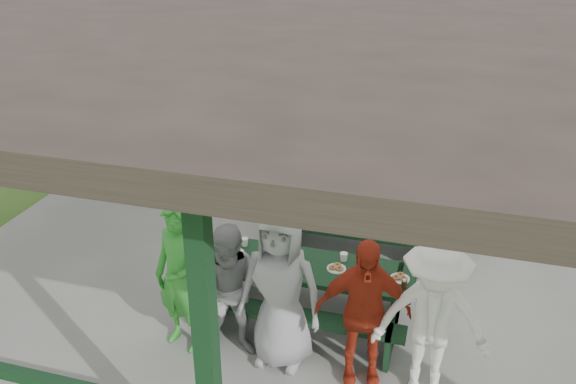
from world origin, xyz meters
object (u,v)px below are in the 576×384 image
(picnic_table_near, at_px, (308,285))
(contestant_grey_mid, at_px, (281,289))
(contestant_red, at_px, (363,312))
(spectator_grey, at_px, (432,175))
(spectator_lblue, at_px, (324,164))
(spectator_blue, at_px, (242,144))
(contestant_green, at_px, (181,277))
(contestant_white_fedora, at_px, (432,320))
(picnic_table_far, at_px, (360,212))
(pickup_truck, at_px, (557,76))
(contestant_grey_left, at_px, (233,293))
(farm_trailer, at_px, (289,56))

(picnic_table_near, xyz_separation_m, contestant_grey_mid, (-0.10, -0.78, 0.45))
(contestant_red, bearing_deg, spectator_grey, 70.35)
(spectator_lblue, height_order, spectator_blue, spectator_lblue)
(contestant_green, distance_m, contestant_red, 1.98)
(picnic_table_near, relative_size, contestant_white_fedora, 1.33)
(picnic_table_near, xyz_separation_m, spectator_blue, (-2.01, 3.25, 0.35))
(picnic_table_near, distance_m, picnic_table_far, 2.02)
(contestant_red, height_order, pickup_truck, contestant_red)
(spectator_blue, bearing_deg, pickup_truck, -119.31)
(contestant_grey_left, height_order, contestant_grey_mid, contestant_grey_mid)
(spectator_lblue, bearing_deg, spectator_blue, -30.23)
(spectator_lblue, relative_size, spectator_blue, 1.01)
(spectator_blue, relative_size, farm_trailer, 0.38)
(picnic_table_far, bearing_deg, contestant_grey_left, -107.12)
(contestant_grey_left, distance_m, spectator_grey, 4.09)
(contestant_green, relative_size, contestant_white_fedora, 0.98)
(contestant_green, distance_m, spectator_grey, 4.40)
(picnic_table_far, relative_size, spectator_blue, 1.49)
(pickup_truck, bearing_deg, contestant_green, 168.64)
(contestant_green, distance_m, spectator_lblue, 3.70)
(spectator_grey, bearing_deg, pickup_truck, -96.20)
(contestant_red, bearing_deg, picnic_table_far, 87.26)
(contestant_grey_left, height_order, contestant_red, contestant_red)
(picnic_table_near, height_order, contestant_grey_mid, contestant_grey_mid)
(contestant_grey_mid, bearing_deg, contestant_red, 0.27)
(spectator_blue, bearing_deg, spectator_lblue, 174.22)
(picnic_table_far, bearing_deg, contestant_grey_mid, -97.25)
(spectator_blue, bearing_deg, spectator_grey, -176.03)
(picnic_table_near, xyz_separation_m, contestant_white_fedora, (1.45, -0.84, 0.42))
(contestant_white_fedora, xyz_separation_m, spectator_lblue, (-1.92, 3.62, -0.06))
(picnic_table_far, height_order, contestant_grey_left, contestant_grey_left)
(picnic_table_near, distance_m, spectator_blue, 3.84)
(picnic_table_far, bearing_deg, picnic_table_near, -97.27)
(contestant_green, bearing_deg, contestant_grey_left, 15.74)
(picnic_table_far, height_order, contestant_white_fedora, contestant_white_fedora)
(picnic_table_far, bearing_deg, spectator_blue, 151.08)
(contestant_red, relative_size, spectator_lblue, 1.00)
(contestant_grey_mid, relative_size, farm_trailer, 0.43)
(pickup_truck, bearing_deg, contestant_red, 177.98)
(pickup_truck, bearing_deg, contestant_grey_mid, 173.66)
(spectator_grey, bearing_deg, spectator_lblue, 15.17)
(spectator_lblue, bearing_deg, contestant_red, 95.83)
(picnic_table_near, distance_m, pickup_truck, 10.50)
(farm_trailer, bearing_deg, spectator_lblue, -78.80)
(contestant_red, bearing_deg, spectator_blue, 111.26)
(spectator_grey, relative_size, farm_trailer, 0.38)
(contestant_green, bearing_deg, spectator_grey, 70.90)
(contestant_red, bearing_deg, contestant_grey_mid, 164.62)
(picnic_table_far, relative_size, contestant_grey_mid, 1.32)
(picnic_table_far, relative_size, contestant_red, 1.47)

